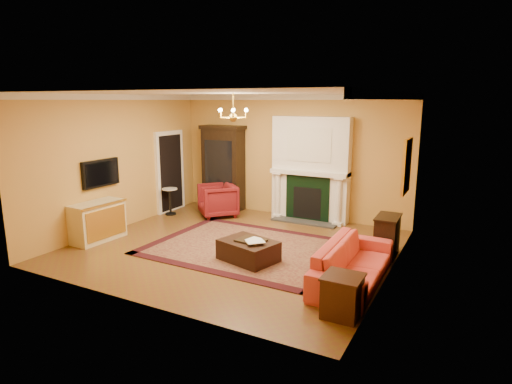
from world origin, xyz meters
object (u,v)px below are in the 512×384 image
Objects in this scene: wingback_armchair at (218,199)px; console_table at (387,237)px; china_cabinet at (223,170)px; pedestal_table at (170,199)px; commode at (97,221)px; coral_sofa at (354,256)px; end_table at (342,297)px; leather_ottoman at (248,250)px.

wingback_armchair reaches higher than console_table.
china_cabinet is 3.11× the size of pedestal_table.
coral_sofa reaches higher than commode.
china_cabinet is at bearing 52.17° from pedestal_table.
pedestal_table is (-0.89, -1.15, -0.67)m from china_cabinet.
china_cabinet reaches higher than wingback_armchair.
end_table is 0.75× the size of console_table.
end_table is 2.65m from console_table.
china_cabinet reaches higher than commode.
commode reaches higher than console_table.
leather_ottoman is (2.18, -2.35, -0.25)m from wingback_armchair.
coral_sofa reaches higher than end_table.
coral_sofa is 3.00× the size of console_table.
pedestal_table is 0.93× the size of console_table.
end_table is at bearing -14.43° from leather_ottoman.
commode reaches higher than end_table.
commode is (-0.03, -2.32, 0.01)m from pedestal_table.
pedestal_table is 5.58m from coral_sofa.
wingback_armchair is at bearing -70.01° from china_cabinet.
console_table is at bearing 88.70° from end_table.
china_cabinet is 0.96m from wingback_armchair.
leather_ottoman is (-2.10, 1.19, -0.08)m from end_table.
china_cabinet is 3.99m from leather_ottoman.
console_table is at bearing -18.76° from china_cabinet.
commode is 1.97× the size of end_table.
commode is at bearing -69.61° from wingback_armchair.
china_cabinet is at bearing 77.62° from commode.
wingback_armchair is 0.82× the size of commode.
console_table is at bearing 49.13° from leather_ottoman.
end_table is (4.28, -3.54, -0.17)m from wingback_armchair.
leather_ottoman is (-1.93, 0.02, -0.23)m from coral_sofa.
pedestal_table is 1.24× the size of end_table.
console_table is (0.06, 2.65, 0.09)m from end_table.
china_cabinet reaches higher than coral_sofa.
china_cabinet is 2.89× the size of console_table.
end_table is (4.53, -4.24, -0.79)m from china_cabinet.
china_cabinet is 3.65m from commode.
pedestal_table is at bearing -127.55° from china_cabinet.
commode is 1.48× the size of console_table.
wingback_armchair reaches higher than leather_ottoman.
end_table is at bearing -92.21° from console_table.
wingback_armchair is at bearing 59.23° from coral_sofa.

